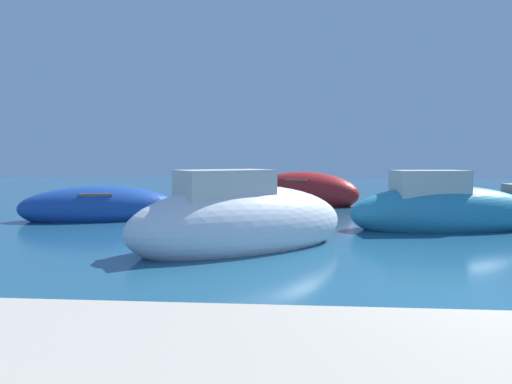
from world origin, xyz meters
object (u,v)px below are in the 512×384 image
Objects in this scene: moored_boat_3 at (442,211)px; moored_boat_4 at (240,223)px; moored_boat_1 at (428,194)px; moored_boat_5 at (303,193)px; moored_boat_2 at (99,208)px.

moored_boat_4 is at bearing -157.32° from moored_boat_3.
moored_boat_4 is (-7.61, -11.93, 0.23)m from moored_boat_1.
moored_boat_1 is 6.24m from moored_boat_5.
moored_boat_1 is at bearing 15.00° from moored_boat_2.
moored_boat_5 is (-5.94, -1.91, 0.17)m from moored_boat_1.
moored_boat_3 is at bearing -22.09° from moored_boat_2.
moored_boat_5 is at bearing 46.37° from moored_boat_4.
moored_boat_5 reaches higher than moored_boat_1.
moored_boat_4 is at bearing 107.61° from moored_boat_5.
moored_boat_2 is 0.95× the size of moored_boat_3.
moored_boat_4 is (5.15, -4.35, 0.17)m from moored_boat_2.
moored_boat_3 is at bearing 145.53° from moored_boat_5.
moored_boat_4 reaches higher than moored_boat_3.
moored_boat_1 is 0.52× the size of moored_boat_3.
moored_boat_3 reaches higher than moored_boat_2.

